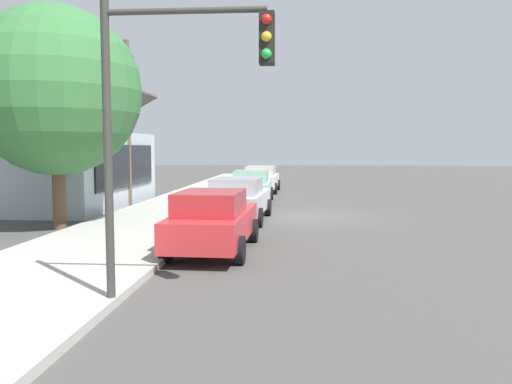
# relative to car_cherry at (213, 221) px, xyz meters

# --- Properties ---
(ground_plane) EXTENTS (120.00, 120.00, 0.00)m
(ground_plane) POSITION_rel_car_cherry_xyz_m (7.31, -2.63, -0.81)
(ground_plane) COLOR #4C4947
(sidewalk_curb) EXTENTS (60.00, 4.20, 0.16)m
(sidewalk_curb) POSITION_rel_car_cherry_xyz_m (7.31, 2.97, -0.73)
(sidewalk_curb) COLOR #B2AFA8
(sidewalk_curb) RESTS_ON ground
(car_cherry) EXTENTS (4.62, 2.04, 1.59)m
(car_cherry) POSITION_rel_car_cherry_xyz_m (0.00, 0.00, 0.00)
(car_cherry) COLOR red
(car_cherry) RESTS_ON ground
(car_silver) EXTENTS (4.86, 2.21, 1.59)m
(car_silver) POSITION_rel_car_cherry_xyz_m (5.62, -0.01, 0.00)
(car_silver) COLOR silver
(car_silver) RESTS_ON ground
(car_seafoam) EXTENTS (4.69, 2.05, 1.59)m
(car_seafoam) POSITION_rel_car_cherry_xyz_m (11.80, 0.05, 0.00)
(car_seafoam) COLOR #9ED1BC
(car_seafoam) RESTS_ON ground
(car_ivory) EXTENTS (4.79, 2.16, 1.59)m
(car_ivory) POSITION_rel_car_cherry_xyz_m (18.00, 0.01, 0.00)
(car_ivory) COLOR silver
(car_ivory) RESTS_ON ground
(storefront_building) EXTENTS (9.96, 7.89, 5.51)m
(storefront_building) POSITION_rel_car_cherry_xyz_m (9.90, 9.36, 1.02)
(storefront_building) COLOR #ADBCC6
(storefront_building) RESTS_ON ground
(shade_tree) EXTENTS (5.41, 5.41, 7.17)m
(shade_tree) POSITION_rel_car_cherry_xyz_m (3.31, 5.60, 3.64)
(shade_tree) COLOR brown
(shade_tree) RESTS_ON ground
(traffic_light_main) EXTENTS (0.37, 2.79, 5.20)m
(traffic_light_main) POSITION_rel_car_cherry_xyz_m (-4.61, -0.09, 2.68)
(traffic_light_main) COLOR #383833
(traffic_light_main) RESTS_ON ground
(utility_pole_wooden) EXTENTS (1.80, 0.24, 7.50)m
(utility_pole_wooden) POSITION_rel_car_cherry_xyz_m (10.23, 5.57, 3.11)
(utility_pole_wooden) COLOR brown
(utility_pole_wooden) RESTS_ON ground
(fire_hydrant_red) EXTENTS (0.22, 0.22, 0.71)m
(fire_hydrant_red) POSITION_rel_car_cherry_xyz_m (11.27, 1.57, -0.32)
(fire_hydrant_red) COLOR red
(fire_hydrant_red) RESTS_ON sidewalk_curb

